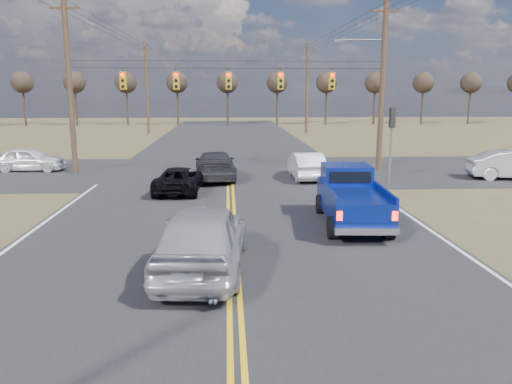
{
  "coord_description": "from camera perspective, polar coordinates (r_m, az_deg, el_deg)",
  "views": [
    {
      "loc": [
        -0.13,
        -11.4,
        4.71
      ],
      "look_at": [
        0.79,
        4.41,
        1.5
      ],
      "focal_mm": 35.0,
      "sensor_mm": 36.0,
      "label": 1
    }
  ],
  "objects": [
    {
      "name": "ground",
      "position": [
        12.34,
        -2.51,
        -11.0
      ],
      "size": [
        160.0,
        160.0,
        0.0
      ],
      "primitive_type": "plane",
      "color": "brown",
      "rests_on": "ground"
    },
    {
      "name": "road_cross",
      "position": [
        29.78,
        -3.03,
        2.34
      ],
      "size": [
        120.0,
        12.0,
        0.02
      ],
      "primitive_type": "cube",
      "color": "#28282B",
      "rests_on": "ground"
    },
    {
      "name": "road_main",
      "position": [
        21.91,
        -2.9,
        -0.97
      ],
      "size": [
        14.0,
        120.0,
        0.02
      ],
      "primitive_type": "cube",
      "color": "#28282B",
      "rests_on": "ground"
    },
    {
      "name": "treeline",
      "position": [
        38.38,
        -3.2,
        12.92
      ],
      "size": [
        87.0,
        117.8,
        7.4
      ],
      "color": "#33261C",
      "rests_on": "ground"
    },
    {
      "name": "utility_poles",
      "position": [
        28.41,
        -3.13,
        12.48
      ],
      "size": [
        19.6,
        58.32,
        10.0
      ],
      "color": "#473323",
      "rests_on": "ground"
    },
    {
      "name": "silver_suv",
      "position": [
        13.26,
        -6.1,
        -5.19
      ],
      "size": [
        2.62,
        5.59,
        1.85
      ],
      "primitive_type": "imported",
      "rotation": [
        0.0,
        0.0,
        3.06
      ],
      "color": "#AFB0B7",
      "rests_on": "ground"
    },
    {
      "name": "dgrey_car_queue",
      "position": [
        27.2,
        -4.7,
        3.06
      ],
      "size": [
        2.41,
        5.34,
        1.52
      ],
      "primitive_type": "imported",
      "rotation": [
        0.0,
        0.0,
        3.2
      ],
      "color": "#303135",
      "rests_on": "ground"
    },
    {
      "name": "signal_gantry",
      "position": [
        29.2,
        -2.13,
        12.14
      ],
      "size": [
        19.6,
        4.83,
        10.0
      ],
      "color": "#473323",
      "rests_on": "ground"
    },
    {
      "name": "pickup_truck",
      "position": [
        18.15,
        10.82,
        -0.67
      ],
      "size": [
        2.4,
        5.4,
        1.98
      ],
      "rotation": [
        0.0,
        0.0,
        -0.07
      ],
      "color": "black",
      "rests_on": "ground"
    },
    {
      "name": "white_car_queue",
      "position": [
        27.43,
        5.78,
        3.04
      ],
      "size": [
        1.57,
        4.42,
        1.45
      ],
      "primitive_type": "imported",
      "rotation": [
        0.0,
        0.0,
        3.15
      ],
      "color": "white",
      "rests_on": "ground"
    },
    {
      "name": "cross_car_west",
      "position": [
        32.79,
        -24.47,
        3.42
      ],
      "size": [
        1.91,
        4.26,
        1.42
      ],
      "primitive_type": "imported",
      "rotation": [
        0.0,
        0.0,
        1.52
      ],
      "color": "white",
      "rests_on": "ground"
    },
    {
      "name": "black_suv",
      "position": [
        23.83,
        -8.77,
        1.41
      ],
      "size": [
        2.25,
        4.48,
        1.22
      ],
      "primitive_type": "imported",
      "rotation": [
        0.0,
        0.0,
        3.09
      ],
      "color": "black",
      "rests_on": "ground"
    }
  ]
}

